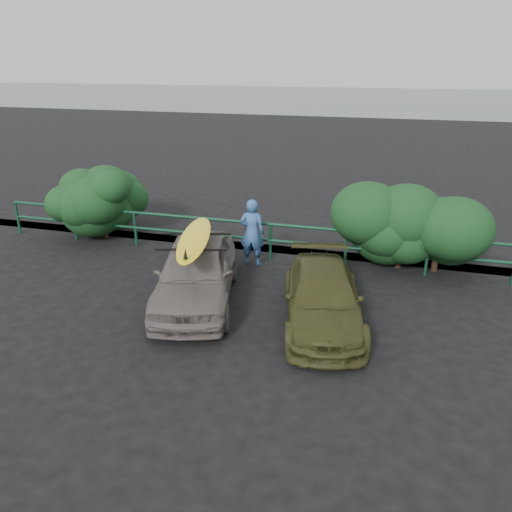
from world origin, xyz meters
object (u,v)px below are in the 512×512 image
at_px(surfboard, 194,238).
at_px(sedan, 196,272).
at_px(guardrail, 235,238).
at_px(man, 252,233).
at_px(olive_vehicle, 323,298).

bearing_deg(surfboard, sedan, -14.29).
bearing_deg(guardrail, surfboard, -89.69).
distance_m(sedan, man, 2.45).
distance_m(guardrail, sedan, 2.82).
bearing_deg(surfboard, guardrail, 76.02).
xyz_separation_m(man, surfboard, (-0.61, -2.36, 0.60)).
relative_size(sedan, olive_vehicle, 1.08).
bearing_deg(olive_vehicle, man, 118.96).
bearing_deg(surfboard, olive_vehicle, -18.65).
height_order(olive_vehicle, man, man).
relative_size(olive_vehicle, surfboard, 1.26).
relative_size(guardrail, man, 7.90).
xyz_separation_m(guardrail, olive_vehicle, (2.86, -3.04, 0.03)).
xyz_separation_m(guardrail, surfboard, (0.02, -2.82, 0.97)).
bearing_deg(guardrail, man, -36.27).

